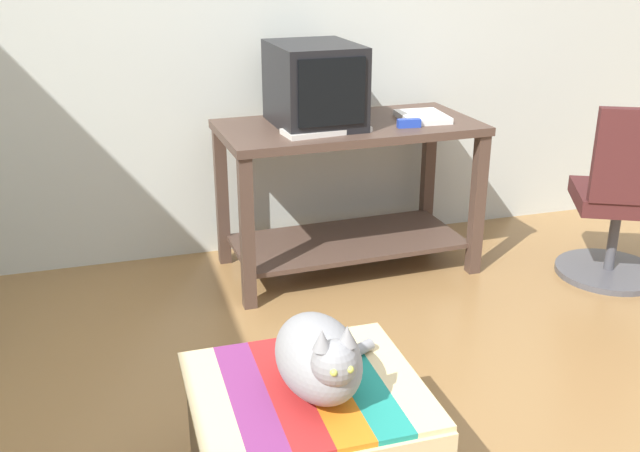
# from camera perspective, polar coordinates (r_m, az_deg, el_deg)

# --- Properties ---
(back_wall) EXTENTS (8.00, 0.10, 2.60)m
(back_wall) POSITION_cam_1_polar(r_m,az_deg,el_deg) (3.82, -5.01, 17.07)
(back_wall) COLOR silver
(back_wall) RESTS_ON ground_plane
(desk) EXTENTS (1.27, 0.67, 0.76)m
(desk) POSITION_cam_1_polar(r_m,az_deg,el_deg) (3.63, 2.20, 4.22)
(desk) COLOR #4C382D
(desk) RESTS_ON ground_plane
(tv_monitor) EXTENTS (0.40, 0.50, 0.38)m
(tv_monitor) POSITION_cam_1_polar(r_m,az_deg,el_deg) (3.50, -0.44, 10.86)
(tv_monitor) COLOR black
(tv_monitor) RESTS_ON desk
(keyboard) EXTENTS (0.42, 0.20, 0.02)m
(keyboard) POSITION_cam_1_polar(r_m,az_deg,el_deg) (3.38, 0.48, 7.45)
(keyboard) COLOR beige
(keyboard) RESTS_ON desk
(book) EXTENTS (0.23, 0.27, 0.03)m
(book) POSITION_cam_1_polar(r_m,az_deg,el_deg) (3.67, 7.98, 8.42)
(book) COLOR white
(book) RESTS_ON desk
(ottoman_with_blanket) EXTENTS (0.65, 0.59, 0.41)m
(ottoman_with_blanket) POSITION_cam_1_polar(r_m,az_deg,el_deg) (2.23, -1.03, -16.80)
(ottoman_with_blanket) COLOR #7A664C
(ottoman_with_blanket) RESTS_ON ground_plane
(cat) EXTENTS (0.34, 0.38, 0.27)m
(cat) POSITION_cam_1_polar(r_m,az_deg,el_deg) (2.02, 0.01, -10.21)
(cat) COLOR gray
(cat) RESTS_ON ottoman_with_blanket
(office_chair) EXTENTS (0.56, 0.56, 0.89)m
(office_chair) POSITION_cam_1_polar(r_m,az_deg,el_deg) (3.81, 22.41, 1.43)
(office_chair) COLOR #4C4C51
(office_chair) RESTS_ON ground_plane
(stapler) EXTENTS (0.11, 0.05, 0.04)m
(stapler) POSITION_cam_1_polar(r_m,az_deg,el_deg) (3.51, 6.93, 7.95)
(stapler) COLOR #2342B7
(stapler) RESTS_ON desk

